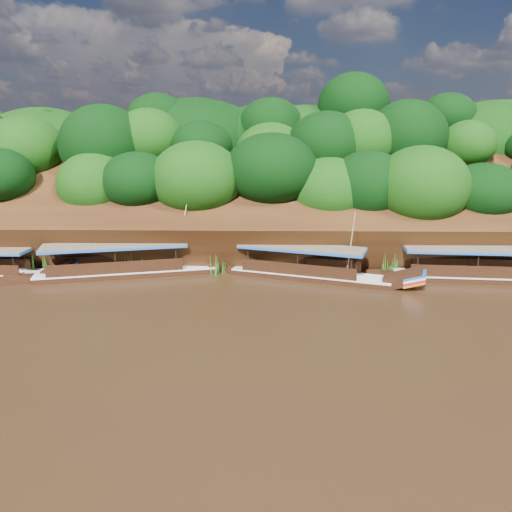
{
  "coord_description": "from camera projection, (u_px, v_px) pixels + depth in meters",
  "views": [
    {
      "loc": [
        -2.63,
        -28.87,
        10.97
      ],
      "look_at": [
        -3.4,
        7.0,
        2.02
      ],
      "focal_mm": 35.0,
      "sensor_mm": 36.0,
      "label": 1
    }
  ],
  "objects": [
    {
      "name": "boat_2",
      "position": [
        139.0,
        268.0,
        39.26
      ],
      "size": [
        16.47,
        6.1,
        6.62
      ],
      "rotation": [
        0.0,
        0.0,
        0.25
      ],
      "color": "black",
      "rests_on": "ground"
    },
    {
      "name": "boat_0",
      "position": [
        494.0,
        274.0,
        37.66
      ],
      "size": [
        15.78,
        3.79,
        5.63
      ],
      "rotation": [
        0.0,
        0.0,
        -0.08
      ],
      "color": "black",
      "rests_on": "ground"
    },
    {
      "name": "ground",
      "position": [
        309.0,
        316.0,
        30.61
      ],
      "size": [
        160.0,
        160.0,
        0.0
      ],
      "primitive_type": "plane",
      "color": "black",
      "rests_on": "ground"
    },
    {
      "name": "boat_1",
      "position": [
        320.0,
        272.0,
        37.98
      ],
      "size": [
        14.4,
        6.59,
        5.94
      ],
      "rotation": [
        0.0,
        0.0,
        -0.33
      ],
      "color": "black",
      "rests_on": "ground"
    },
    {
      "name": "riverbank",
      "position": [
        292.0,
        221.0,
        52.2
      ],
      "size": [
        120.0,
        30.06,
        19.4
      ],
      "color": "black",
      "rests_on": "ground"
    },
    {
      "name": "reeds",
      "position": [
        262.0,
        262.0,
        39.67
      ],
      "size": [
        47.49,
        2.47,
        1.99
      ],
      "color": "#276F1B",
      "rests_on": "ground"
    }
  ]
}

